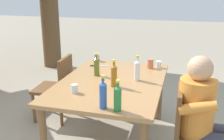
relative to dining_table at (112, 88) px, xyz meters
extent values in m
cube|color=#A37547|center=(0.00, 0.00, 0.06)|extent=(1.58, 1.09, 0.04)
cylinder|color=brown|center=(0.71, -0.47, -0.31)|extent=(0.07, 0.07, 0.72)
cylinder|color=brown|center=(0.71, 0.47, -0.31)|extent=(0.07, 0.07, 0.72)
cube|color=brown|center=(-0.36, -0.93, -0.24)|extent=(0.45, 0.45, 0.04)
cube|color=brown|center=(-0.36, -0.73, -0.01)|extent=(0.42, 0.05, 0.42)
cube|color=brown|center=(0.36, 0.93, -0.24)|extent=(0.47, 0.47, 0.04)
cube|color=brown|center=(0.37, 0.73, -0.01)|extent=(0.42, 0.07, 0.42)
cylinder|color=brown|center=(0.53, 1.13, -0.47)|extent=(0.04, 0.04, 0.41)
cylinder|color=brown|center=(0.16, 1.10, -0.47)|extent=(0.04, 0.04, 0.41)
cylinder|color=brown|center=(0.56, 0.75, -0.47)|extent=(0.04, 0.04, 0.41)
cylinder|color=brown|center=(0.18, 0.73, -0.47)|extent=(0.04, 0.04, 0.41)
cylinder|color=orange|center=(-0.36, -0.88, 0.04)|extent=(0.32, 0.32, 0.52)
sphere|color=tan|center=(-0.36, -0.88, 0.40)|extent=(0.22, 0.22, 0.22)
cylinder|color=orange|center=(-0.55, -0.88, 0.12)|extent=(0.09, 0.31, 0.16)
cylinder|color=#383847|center=(-0.27, -1.08, -0.22)|extent=(0.14, 0.40, 0.14)
cylinder|color=orange|center=(-0.17, -0.88, 0.12)|extent=(0.09, 0.31, 0.16)
cylinder|color=#2D56A3|center=(-0.69, -0.11, 0.19)|extent=(0.06, 0.06, 0.21)
cone|color=#2D56A3|center=(-0.69, -0.11, 0.31)|extent=(0.06, 0.06, 0.03)
cylinder|color=#2D56A3|center=(-0.69, -0.11, 0.34)|extent=(0.03, 0.03, 0.03)
cylinder|color=yellow|center=(-0.69, -0.11, 0.36)|extent=(0.03, 0.03, 0.02)
cylinder|color=white|center=(0.08, -0.26, 0.18)|extent=(0.06, 0.06, 0.20)
cone|color=white|center=(0.08, -0.26, 0.30)|extent=(0.06, 0.06, 0.03)
cylinder|color=white|center=(0.08, -0.26, 0.33)|extent=(0.03, 0.03, 0.03)
cylinder|color=yellow|center=(0.08, -0.26, 0.35)|extent=(0.03, 0.03, 0.02)
cylinder|color=#566623|center=(0.12, 0.21, 0.18)|extent=(0.06, 0.06, 0.19)
cone|color=#566623|center=(0.12, 0.21, 0.29)|extent=(0.06, 0.06, 0.03)
cylinder|color=#566623|center=(0.12, 0.21, 0.32)|extent=(0.03, 0.03, 0.03)
cylinder|color=yellow|center=(0.12, 0.21, 0.34)|extent=(0.03, 0.03, 0.02)
cylinder|color=#287A38|center=(-0.70, -0.24, 0.18)|extent=(0.06, 0.06, 0.19)
cone|color=#287A38|center=(-0.70, -0.24, 0.29)|extent=(0.06, 0.06, 0.03)
cylinder|color=#287A38|center=(-0.70, -0.24, 0.32)|extent=(0.03, 0.03, 0.03)
cylinder|color=yellow|center=(-0.70, -0.24, 0.34)|extent=(0.03, 0.03, 0.02)
cylinder|color=#996019|center=(-0.17, -0.07, 0.19)|extent=(0.06, 0.06, 0.20)
cone|color=#996019|center=(-0.17, -0.07, 0.30)|extent=(0.06, 0.06, 0.03)
cylinder|color=#996019|center=(-0.17, -0.07, 0.33)|extent=(0.03, 0.03, 0.03)
cylinder|color=yellow|center=(-0.17, -0.07, 0.36)|extent=(0.03, 0.03, 0.02)
cylinder|color=#B2B7BC|center=(0.72, 0.41, 0.13)|extent=(0.08, 0.08, 0.10)
cylinder|color=silver|center=(-0.44, 0.25, 0.13)|extent=(0.07, 0.07, 0.09)
cylinder|color=#BC6B47|center=(0.57, -0.34, 0.14)|extent=(0.08, 0.08, 0.12)
cylinder|color=white|center=(0.62, -0.44, 0.13)|extent=(0.07, 0.07, 0.08)
cube|color=silver|center=(0.50, 0.27, 0.09)|extent=(0.08, 0.18, 0.01)
cube|color=black|center=(0.47, 0.38, 0.09)|extent=(0.04, 0.08, 0.01)
cube|color=black|center=(1.19, -0.03, -0.45)|extent=(0.32, 0.17, 0.44)
cube|color=black|center=(1.19, -0.15, -0.53)|extent=(0.23, 0.06, 0.19)
cylinder|color=brown|center=(2.68, 2.14, 0.46)|extent=(0.39, 0.39, 2.26)
camera|label=1|loc=(-2.65, -0.73, 1.06)|focal=42.88mm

